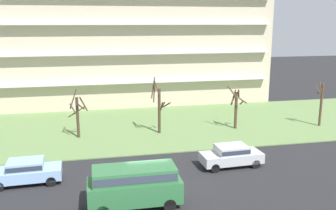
{
  "coord_description": "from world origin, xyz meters",
  "views": [
    {
      "loc": [
        -3.13,
        -21.14,
        10.22
      ],
      "look_at": [
        2.69,
        6.0,
        3.95
      ],
      "focal_mm": 39.58,
      "sensor_mm": 36.0,
      "label": 1
    }
  ],
  "objects_px": {
    "sedan_blue_center_right": "(26,171)",
    "tree_right": "(236,107)",
    "tree_center": "(159,107)",
    "sedan_silver_center_left": "(231,155)",
    "van_green_near_left": "(135,183)",
    "tree_left": "(78,114)",
    "tree_far_right": "(321,103)"
  },
  "relations": [
    {
      "from": "van_green_near_left",
      "to": "sedan_blue_center_right",
      "type": "height_order",
      "value": "van_green_near_left"
    },
    {
      "from": "tree_center",
      "to": "tree_left",
      "type": "bearing_deg",
      "value": 178.92
    },
    {
      "from": "tree_left",
      "to": "sedan_silver_center_left",
      "type": "distance_m",
      "value": 14.27
    },
    {
      "from": "tree_left",
      "to": "tree_right",
      "type": "relative_size",
      "value": 1.02
    },
    {
      "from": "tree_far_right",
      "to": "sedan_blue_center_right",
      "type": "relative_size",
      "value": 1.02
    },
    {
      "from": "sedan_silver_center_left",
      "to": "sedan_blue_center_right",
      "type": "bearing_deg",
      "value": -2.43
    },
    {
      "from": "sedan_blue_center_right",
      "to": "tree_right",
      "type": "bearing_deg",
      "value": -155.82
    },
    {
      "from": "tree_far_right",
      "to": "van_green_near_left",
      "type": "height_order",
      "value": "tree_far_right"
    },
    {
      "from": "van_green_near_left",
      "to": "sedan_blue_center_right",
      "type": "distance_m",
      "value": 7.88
    },
    {
      "from": "tree_left",
      "to": "tree_far_right",
      "type": "bearing_deg",
      "value": -2.78
    },
    {
      "from": "tree_right",
      "to": "sedan_blue_center_right",
      "type": "xyz_separation_m",
      "value": [
        -17.94,
        -8.83,
        -1.35
      ]
    },
    {
      "from": "tree_right",
      "to": "van_green_near_left",
      "type": "bearing_deg",
      "value": -130.75
    },
    {
      "from": "tree_right",
      "to": "tree_far_right",
      "type": "relative_size",
      "value": 0.94
    },
    {
      "from": "tree_center",
      "to": "tree_far_right",
      "type": "distance_m",
      "value": 16.08
    },
    {
      "from": "tree_center",
      "to": "sedan_silver_center_left",
      "type": "distance_m",
      "value": 9.82
    },
    {
      "from": "tree_far_right",
      "to": "tree_left",
      "type": "bearing_deg",
      "value": 177.22
    },
    {
      "from": "tree_left",
      "to": "van_green_near_left",
      "type": "relative_size",
      "value": 0.84
    },
    {
      "from": "van_green_near_left",
      "to": "tree_left",
      "type": "bearing_deg",
      "value": 104.2
    },
    {
      "from": "tree_far_right",
      "to": "van_green_near_left",
      "type": "xyz_separation_m",
      "value": [
        -20.01,
        -12.48,
        -0.99
      ]
    },
    {
      "from": "tree_left",
      "to": "sedan_blue_center_right",
      "type": "height_order",
      "value": "tree_left"
    },
    {
      "from": "van_green_near_left",
      "to": "sedan_silver_center_left",
      "type": "relative_size",
      "value": 1.17
    },
    {
      "from": "sedan_silver_center_left",
      "to": "sedan_blue_center_right",
      "type": "distance_m",
      "value": 13.99
    },
    {
      "from": "tree_right",
      "to": "sedan_silver_center_left",
      "type": "xyz_separation_m",
      "value": [
        -3.95,
        -8.83,
        -1.35
      ]
    },
    {
      "from": "sedan_blue_center_right",
      "to": "tree_center",
      "type": "bearing_deg",
      "value": -141.24
    },
    {
      "from": "tree_center",
      "to": "tree_far_right",
      "type": "height_order",
      "value": "tree_center"
    },
    {
      "from": "tree_right",
      "to": "van_green_near_left",
      "type": "distance_m",
      "value": 17.62
    },
    {
      "from": "tree_center",
      "to": "van_green_near_left",
      "type": "distance_m",
      "value": 14.1
    },
    {
      "from": "van_green_near_left",
      "to": "sedan_silver_center_left",
      "type": "bearing_deg",
      "value": 31.18
    },
    {
      "from": "van_green_near_left",
      "to": "sedan_blue_center_right",
      "type": "bearing_deg",
      "value": 145.44
    },
    {
      "from": "tree_center",
      "to": "van_green_near_left",
      "type": "relative_size",
      "value": 1.01
    },
    {
      "from": "tree_far_right",
      "to": "tree_center",
      "type": "bearing_deg",
      "value": 176.45
    },
    {
      "from": "tree_center",
      "to": "tree_far_right",
      "type": "xyz_separation_m",
      "value": [
        16.05,
        -1.0,
        -0.18
      ]
    }
  ]
}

